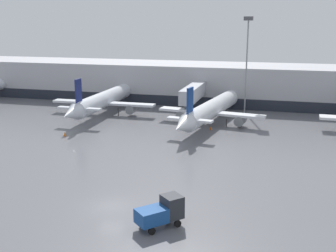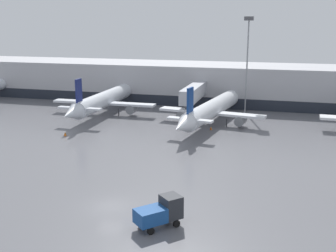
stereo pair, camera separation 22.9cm
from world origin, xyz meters
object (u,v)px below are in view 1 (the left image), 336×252
service_truck_2 (162,212)px  apron_light_mast_2 (248,38)px  traffic_cone_3 (211,128)px  parked_jet_1 (103,100)px  traffic_cone_4 (65,134)px  parked_jet_3 (211,110)px

service_truck_2 → apron_light_mast_2: 56.05m
service_truck_2 → traffic_cone_3: size_ratio=7.54×
parked_jet_1 → traffic_cone_4: bearing=-178.5°
parked_jet_3 → traffic_cone_4: parked_jet_3 is taller
parked_jet_3 → traffic_cone_3: 4.66m
traffic_cone_4 → parked_jet_1: bearing=91.9°
service_truck_2 → parked_jet_3: bearing=46.3°
service_truck_2 → traffic_cone_4: size_ratio=6.76×
parked_jet_1 → traffic_cone_3: bearing=-106.3°
traffic_cone_4 → apron_light_mast_2: bearing=44.5°
traffic_cone_3 → service_truck_2: bearing=-87.5°
parked_jet_3 → traffic_cone_4: 26.91m
service_truck_2 → traffic_cone_4: (-24.84, 27.01, -1.19)m
parked_jet_1 → service_truck_2: 51.26m
parked_jet_3 → traffic_cone_4: bearing=131.6°
parked_jet_1 → parked_jet_3: size_ratio=0.99×
service_truck_2 → traffic_cone_4: 36.71m
traffic_cone_3 → traffic_cone_4: 25.54m
parked_jet_1 → apron_light_mast_2: 32.39m
traffic_cone_3 → traffic_cone_4: bearing=-155.2°
service_truck_2 → apron_light_mast_2: size_ratio=0.23×
traffic_cone_4 → service_truck_2: bearing=-47.4°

